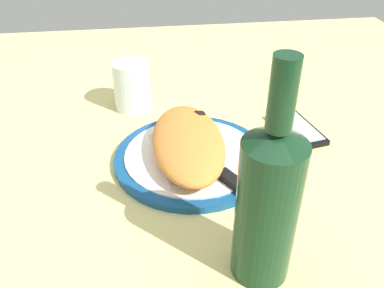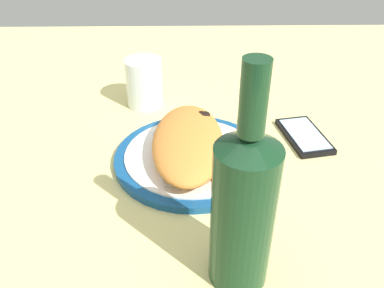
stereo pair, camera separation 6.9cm
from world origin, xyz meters
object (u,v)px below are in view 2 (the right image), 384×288
fork (164,162)px  knife (222,180)px  calzone (188,143)px  plate (192,157)px  wine_bottle (243,208)px  water_glass (144,86)px  smartphone (304,136)px

fork → knife: knife is taller
calzone → knife: bearing=34.1°
plate → wine_bottle: (24.10, 5.31, 10.46)cm
fork → water_glass: 24.37cm
plate → wine_bottle: wine_bottle is taller
plate → calzone: bearing=-66.0°
fork → water_glass: bearing=-168.1°
calzone → smartphone: (-7.12, 22.13, -3.44)cm
fork → knife: (5.35, 9.36, 0.29)cm
plate → calzone: calzone is taller
calzone → smartphone: size_ratio=1.79×
water_glass → knife: bearing=26.3°
knife → smartphone: size_ratio=1.53×
knife → water_glass: (-29.05, -14.36, 2.37)cm
wine_bottle → fork: bearing=-154.8°
fork → wine_bottle: bearing=25.2°
plate → water_glass: bearing=-155.1°
knife → wine_bottle: wine_bottle is taller
calzone → wine_bottle: wine_bottle is taller
smartphone → wine_bottle: bearing=-27.6°
smartphone → knife: bearing=-48.7°
plate → calzone: size_ratio=1.10×
plate → knife: bearing=29.7°
wine_bottle → water_glass: bearing=-161.5°
water_glass → wine_bottle: 48.07cm
fork → water_glass: (-23.70, -4.99, 2.66)cm
calzone → water_glass: bearing=-156.8°
calzone → fork: calzone is taller
knife → wine_bottle: size_ratio=0.73×
water_glass → smartphone: bearing=65.6°
knife → plate: bearing=-150.3°
knife → smartphone: 22.54cm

